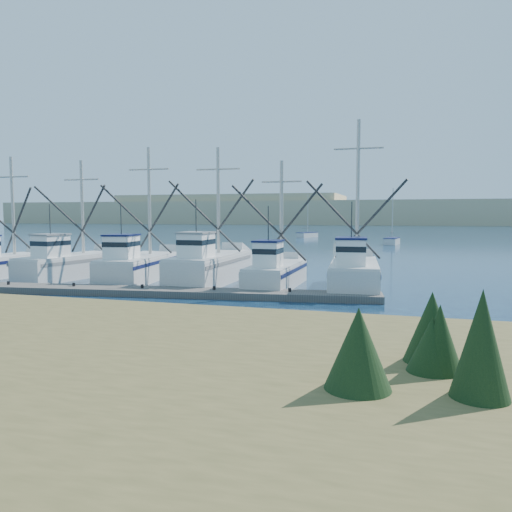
{
  "coord_description": "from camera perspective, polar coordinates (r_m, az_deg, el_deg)",
  "views": [
    {
      "loc": [
        6.38,
        -18.41,
        4.34
      ],
      "look_at": [
        -1.38,
        8.0,
        2.04
      ],
      "focal_mm": 35.0,
      "sensor_mm": 36.0,
      "label": 1
    }
  ],
  "objects": [
    {
      "name": "ground",
      "position": [
        19.96,
        -2.71,
        -7.78
      ],
      "size": [
        500.0,
        500.0,
        0.0
      ],
      "primitive_type": "plane",
      "color": "#0D1F3A",
      "rests_on": "ground"
    },
    {
      "name": "floating_dock",
      "position": [
        28.11,
        -14.76,
        -3.88
      ],
      "size": [
        27.38,
        5.1,
        0.36
      ],
      "primitive_type": "cube",
      "rotation": [
        0.0,
        0.0,
        0.12
      ],
      "color": "#595650",
      "rests_on": "ground"
    },
    {
      "name": "dune_ridge",
      "position": [
        228.5,
        14.83,
        4.8
      ],
      "size": [
        360.0,
        60.0,
        10.0
      ],
      "primitive_type": "cube",
      "color": "tan",
      "rests_on": "ground"
    },
    {
      "name": "trawler_fleet",
      "position": [
        32.19,
        -9.77,
        -1.28
      ],
      "size": [
        27.36,
        8.79,
        9.91
      ],
      "color": "silver",
      "rests_on": "ground"
    },
    {
      "name": "sailboat_near",
      "position": [
        74.47,
        15.27,
        1.67
      ],
      "size": [
        2.24,
        5.31,
        8.1
      ],
      "rotation": [
        0.0,
        0.0,
        -0.12
      ],
      "color": "silver",
      "rests_on": "ground"
    },
    {
      "name": "sailboat_far",
      "position": [
        94.23,
        5.89,
        2.43
      ],
      "size": [
        3.39,
        5.51,
        8.1
      ],
      "rotation": [
        0.0,
        0.0,
        -0.35
      ],
      "color": "silver",
      "rests_on": "ground"
    }
  ]
}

